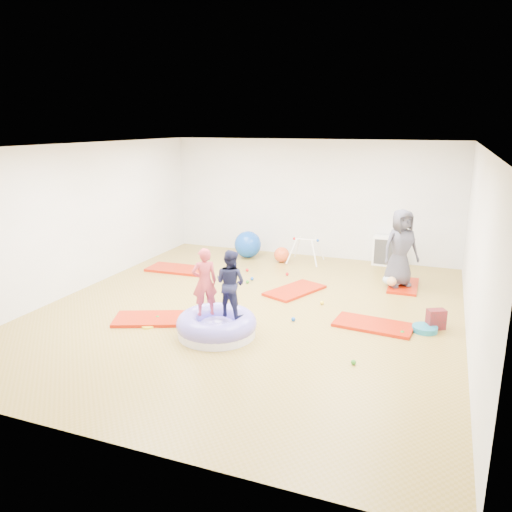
% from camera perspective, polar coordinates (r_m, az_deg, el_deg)
% --- Properties ---
extents(room, '(7.01, 8.01, 2.81)m').
position_cam_1_polar(room, '(8.35, -0.74, 2.82)').
color(room, olive).
rests_on(room, ground).
extents(gym_mat_front_left, '(1.44, 1.09, 0.05)m').
position_cam_1_polar(gym_mat_front_left, '(8.47, -11.57, -7.04)').
color(gym_mat_front_left, '#B50C00').
rests_on(gym_mat_front_left, ground).
extents(gym_mat_mid_left, '(1.36, 0.72, 0.06)m').
position_cam_1_polar(gym_mat_mid_left, '(11.19, -8.90, -1.48)').
color(gym_mat_mid_left, '#B50C00').
rests_on(gym_mat_mid_left, ground).
extents(gym_mat_center_back, '(1.05, 1.37, 0.05)m').
position_cam_1_polar(gym_mat_center_back, '(9.69, 4.45, -3.94)').
color(gym_mat_center_back, '#B50C00').
rests_on(gym_mat_center_back, ground).
extents(gym_mat_right, '(1.28, 0.73, 0.05)m').
position_cam_1_polar(gym_mat_right, '(8.28, 13.26, -7.68)').
color(gym_mat_right, '#B50C00').
rests_on(gym_mat_right, ground).
extents(gym_mat_rear_right, '(0.57, 1.11, 0.05)m').
position_cam_1_polar(gym_mat_rear_right, '(10.38, 16.48, -3.26)').
color(gym_mat_rear_right, '#B50C00').
rests_on(gym_mat_rear_right, ground).
extents(inflatable_cushion, '(1.23, 1.23, 0.39)m').
position_cam_1_polar(inflatable_cushion, '(7.74, -4.52, -7.94)').
color(inflatable_cushion, white).
rests_on(inflatable_cushion, ground).
extents(child_pink, '(0.46, 0.43, 1.05)m').
position_cam_1_polar(child_pink, '(7.56, -5.91, -2.60)').
color(child_pink, '#C83C46').
rests_on(child_pink, inflatable_cushion).
extents(child_navy, '(0.57, 0.48, 1.03)m').
position_cam_1_polar(child_navy, '(7.52, -2.95, -2.75)').
color(child_navy, '#181B3D').
rests_on(child_navy, inflatable_cushion).
extents(adult_caregiver, '(0.89, 0.83, 1.52)m').
position_cam_1_polar(adult_caregiver, '(10.11, 16.20, 0.90)').
color(adult_caregiver, '#3F3F4C').
rests_on(adult_caregiver, gym_mat_rear_right).
extents(infant, '(0.39, 0.40, 0.23)m').
position_cam_1_polar(infant, '(10.17, 15.32, -2.71)').
color(infant, silver).
rests_on(infant, gym_mat_rear_right).
extents(ball_pit_balls, '(3.92, 3.65, 0.07)m').
position_cam_1_polar(ball_pit_balls, '(9.01, 2.24, -5.31)').
color(ball_pit_balls, '#2C8420').
rests_on(ball_pit_balls, ground).
extents(exercise_ball_blue, '(0.65, 0.65, 0.65)m').
position_cam_1_polar(exercise_ball_blue, '(12.04, -0.94, 1.33)').
color(exercise_ball_blue, '#0E44B2').
rests_on(exercise_ball_blue, ground).
extents(exercise_ball_orange, '(0.36, 0.36, 0.36)m').
position_cam_1_polar(exercise_ball_orange, '(11.68, 2.95, 0.15)').
color(exercise_ball_orange, '#DD4F24').
rests_on(exercise_ball_orange, ground).
extents(infant_play_gym, '(0.75, 0.71, 0.58)m').
position_cam_1_polar(infant_play_gym, '(11.60, 5.70, 1.04)').
color(infant_play_gym, white).
rests_on(infant_play_gym, ground).
extents(cube_shelf, '(0.67, 0.33, 0.67)m').
position_cam_1_polar(cube_shelf, '(11.78, 14.83, 0.57)').
color(cube_shelf, white).
rests_on(cube_shelf, ground).
extents(balance_disc, '(0.39, 0.39, 0.09)m').
position_cam_1_polar(balance_disc, '(8.30, 18.73, -7.88)').
color(balance_disc, '#186E8B').
rests_on(balance_disc, ground).
extents(backpack, '(0.33, 0.28, 0.32)m').
position_cam_1_polar(backpack, '(8.42, 19.88, -6.81)').
color(backpack, maroon).
rests_on(backpack, ground).
extents(yellow_toy, '(0.20, 0.20, 0.03)m').
position_cam_1_polar(yellow_toy, '(8.22, -12.24, -7.85)').
color(yellow_toy, yellow).
rests_on(yellow_toy, ground).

